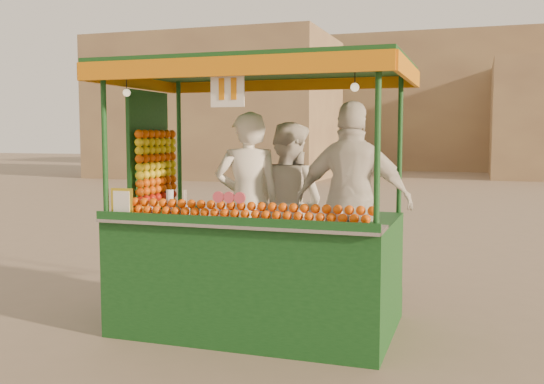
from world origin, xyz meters
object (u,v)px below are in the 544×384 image
(vendor_left, at_px, (248,203))
(vendor_right, at_px, (353,203))
(juice_cart, at_px, (249,245))
(vendor_middle, at_px, (289,204))

(vendor_left, relative_size, vendor_right, 0.95)
(vendor_left, bearing_deg, juice_cart, 88.38)
(vendor_left, bearing_deg, vendor_right, 153.20)
(juice_cart, xyz_separation_m, vendor_left, (-0.11, 0.29, 0.37))
(vendor_left, distance_m, vendor_right, 1.07)
(vendor_left, xyz_separation_m, vendor_middle, (0.31, 0.37, -0.05))
(juice_cart, distance_m, vendor_right, 1.06)
(juice_cart, bearing_deg, vendor_left, 111.52)
(vendor_right, bearing_deg, vendor_left, -2.35)
(vendor_left, relative_size, vendor_middle, 1.06)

